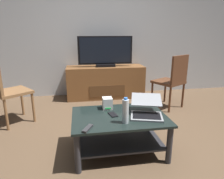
{
  "coord_description": "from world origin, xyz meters",
  "views": [
    {
      "loc": [
        -0.42,
        -2.02,
        1.29
      ],
      "look_at": [
        -0.0,
        0.45,
        0.58
      ],
      "focal_mm": 32.34,
      "sensor_mm": 36.0,
      "label": 1
    }
  ],
  "objects_px": {
    "media_cabinet": "(105,82)",
    "coffee_table": "(119,127)",
    "television": "(105,52)",
    "side_chair": "(6,88)",
    "router_box": "(107,103)",
    "dining_chair": "(173,79)",
    "laptop": "(146,109)",
    "water_bottle_near": "(125,111)",
    "soundbar_remote": "(88,128)",
    "tv_remote": "(127,109)",
    "cell_phone": "(113,114)"
  },
  "relations": [
    {
      "from": "router_box",
      "to": "soundbar_remote",
      "type": "relative_size",
      "value": 0.82
    },
    {
      "from": "dining_chair",
      "to": "router_box",
      "type": "bearing_deg",
      "value": -143.44
    },
    {
      "from": "television",
      "to": "media_cabinet",
      "type": "bearing_deg",
      "value": 90.0
    },
    {
      "from": "tv_remote",
      "to": "television",
      "type": "bearing_deg",
      "value": 99.96
    },
    {
      "from": "television",
      "to": "side_chair",
      "type": "height_order",
      "value": "television"
    },
    {
      "from": "laptop",
      "to": "cell_phone",
      "type": "relative_size",
      "value": 3.5
    },
    {
      "from": "media_cabinet",
      "to": "coffee_table",
      "type": "bearing_deg",
      "value": -93.45
    },
    {
      "from": "laptop",
      "to": "tv_remote",
      "type": "height_order",
      "value": "laptop"
    },
    {
      "from": "dining_chair",
      "to": "laptop",
      "type": "xyz_separation_m",
      "value": [
        -0.87,
        -1.19,
        -0.03
      ]
    },
    {
      "from": "television",
      "to": "water_bottle_near",
      "type": "relative_size",
      "value": 4.07
    },
    {
      "from": "coffee_table",
      "to": "side_chair",
      "type": "bearing_deg",
      "value": 146.27
    },
    {
      "from": "router_box",
      "to": "cell_phone",
      "type": "bearing_deg",
      "value": -81.25
    },
    {
      "from": "coffee_table",
      "to": "cell_phone",
      "type": "height_order",
      "value": "cell_phone"
    },
    {
      "from": "dining_chair",
      "to": "coffee_table",
      "type": "bearing_deg",
      "value": -135.09
    },
    {
      "from": "television",
      "to": "laptop",
      "type": "distance_m",
      "value": 2.05
    },
    {
      "from": "dining_chair",
      "to": "tv_remote",
      "type": "xyz_separation_m",
      "value": [
        -1.05,
        -1.01,
        -0.09
      ]
    },
    {
      "from": "tv_remote",
      "to": "cell_phone",
      "type": "bearing_deg",
      "value": -137.34
    },
    {
      "from": "coffee_table",
      "to": "television",
      "type": "relative_size",
      "value": 0.95
    },
    {
      "from": "router_box",
      "to": "water_bottle_near",
      "type": "bearing_deg",
      "value": -74.02
    },
    {
      "from": "water_bottle_near",
      "to": "router_box",
      "type": "bearing_deg",
      "value": 105.98
    },
    {
      "from": "side_chair",
      "to": "laptop",
      "type": "height_order",
      "value": "side_chair"
    },
    {
      "from": "laptop",
      "to": "tv_remote",
      "type": "xyz_separation_m",
      "value": [
        -0.18,
        0.17,
        -0.05
      ]
    },
    {
      "from": "router_box",
      "to": "dining_chair",
      "type": "bearing_deg",
      "value": 36.56
    },
    {
      "from": "soundbar_remote",
      "to": "television",
      "type": "bearing_deg",
      "value": 106.29
    },
    {
      "from": "router_box",
      "to": "soundbar_remote",
      "type": "distance_m",
      "value": 0.56
    },
    {
      "from": "water_bottle_near",
      "to": "soundbar_remote",
      "type": "distance_m",
      "value": 0.4
    },
    {
      "from": "media_cabinet",
      "to": "soundbar_remote",
      "type": "relative_size",
      "value": 9.6
    },
    {
      "from": "coffee_table",
      "to": "cell_phone",
      "type": "xyz_separation_m",
      "value": [
        -0.06,
        0.03,
        0.14
      ]
    },
    {
      "from": "laptop",
      "to": "soundbar_remote",
      "type": "bearing_deg",
      "value": -159.5
    },
    {
      "from": "media_cabinet",
      "to": "dining_chair",
      "type": "distance_m",
      "value": 1.35
    },
    {
      "from": "coffee_table",
      "to": "dining_chair",
      "type": "distance_m",
      "value": 1.66
    },
    {
      "from": "water_bottle_near",
      "to": "cell_phone",
      "type": "xyz_separation_m",
      "value": [
        -0.09,
        0.22,
        -0.12
      ]
    },
    {
      "from": "side_chair",
      "to": "soundbar_remote",
      "type": "height_order",
      "value": "side_chair"
    },
    {
      "from": "laptop",
      "to": "soundbar_remote",
      "type": "relative_size",
      "value": 3.07
    },
    {
      "from": "router_box",
      "to": "cell_phone",
      "type": "relative_size",
      "value": 0.94
    },
    {
      "from": "water_bottle_near",
      "to": "media_cabinet",
      "type": "bearing_deg",
      "value": 87.45
    },
    {
      "from": "cell_phone",
      "to": "tv_remote",
      "type": "height_order",
      "value": "tv_remote"
    },
    {
      "from": "laptop",
      "to": "cell_phone",
      "type": "distance_m",
      "value": 0.37
    },
    {
      "from": "coffee_table",
      "to": "side_chair",
      "type": "relative_size",
      "value": 1.05
    },
    {
      "from": "coffee_table",
      "to": "laptop",
      "type": "relative_size",
      "value": 2.05
    },
    {
      "from": "television",
      "to": "soundbar_remote",
      "type": "height_order",
      "value": "television"
    },
    {
      "from": "media_cabinet",
      "to": "router_box",
      "type": "height_order",
      "value": "media_cabinet"
    },
    {
      "from": "television",
      "to": "router_box",
      "type": "distance_m",
      "value": 1.81
    },
    {
      "from": "router_box",
      "to": "tv_remote",
      "type": "bearing_deg",
      "value": -20.62
    },
    {
      "from": "side_chair",
      "to": "cell_phone",
      "type": "xyz_separation_m",
      "value": [
        1.36,
        -0.92,
        -0.1
      ]
    },
    {
      "from": "side_chair",
      "to": "cell_phone",
      "type": "distance_m",
      "value": 1.65
    },
    {
      "from": "laptop",
      "to": "tv_remote",
      "type": "bearing_deg",
      "value": 135.35
    },
    {
      "from": "dining_chair",
      "to": "soundbar_remote",
      "type": "distance_m",
      "value": 2.09
    },
    {
      "from": "media_cabinet",
      "to": "side_chair",
      "type": "bearing_deg",
      "value": -146.14
    },
    {
      "from": "dining_chair",
      "to": "tv_remote",
      "type": "height_order",
      "value": "dining_chair"
    }
  ]
}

